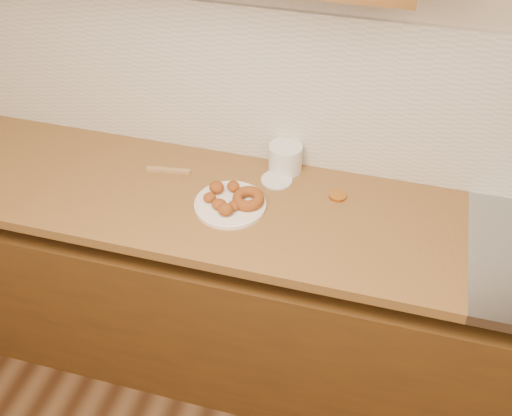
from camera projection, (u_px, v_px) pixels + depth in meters
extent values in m
cube|color=tan|center=(346.00, 58.00, 2.01)|extent=(4.00, 0.02, 2.70)
cube|color=#533110|center=(310.00, 313.00, 2.41)|extent=(3.60, 0.60, 0.77)
cube|color=brown|center=(146.00, 191.00, 2.22)|extent=(2.30, 0.62, 0.04)
cube|color=beige|center=(341.00, 99.00, 2.10)|extent=(3.60, 0.02, 0.60)
cylinder|color=white|center=(230.00, 204.00, 2.12)|extent=(0.26, 0.26, 0.01)
torus|color=brown|center=(248.00, 199.00, 2.10)|extent=(0.12, 0.12, 0.05)
ellipsoid|color=brown|center=(217.00, 187.00, 2.14)|extent=(0.08, 0.08, 0.04)
ellipsoid|color=brown|center=(210.00, 197.00, 2.11)|extent=(0.06, 0.06, 0.03)
ellipsoid|color=brown|center=(219.00, 204.00, 2.08)|extent=(0.06, 0.05, 0.04)
ellipsoid|color=brown|center=(225.00, 210.00, 2.05)|extent=(0.06, 0.06, 0.05)
ellipsoid|color=brown|center=(233.00, 186.00, 2.16)|extent=(0.06, 0.07, 0.03)
ellipsoid|color=brown|center=(234.00, 206.00, 2.07)|extent=(0.06, 0.06, 0.03)
cylinder|color=silver|center=(285.00, 158.00, 2.25)|extent=(0.16, 0.16, 0.11)
cylinder|color=silver|center=(277.00, 180.00, 2.23)|extent=(0.15, 0.15, 0.01)
cylinder|color=#B66E23|center=(338.00, 196.00, 2.16)|extent=(0.08, 0.08, 0.01)
cube|color=#9B7546|center=(168.00, 170.00, 2.27)|extent=(0.17, 0.04, 0.01)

